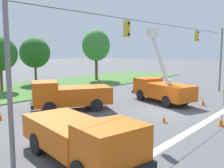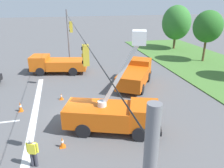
# 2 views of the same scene
# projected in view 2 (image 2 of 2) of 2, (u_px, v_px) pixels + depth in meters

# --- Properties ---
(ground_plane) EXTENTS (200.00, 200.00, 0.00)m
(ground_plane) POSITION_uv_depth(u_px,v_px,m) (80.00, 113.00, 17.14)
(ground_plane) COLOR #565659
(lane_markings) EXTENTS (17.60, 15.25, 0.01)m
(lane_markings) POSITION_uv_depth(u_px,v_px,m) (13.00, 121.00, 16.06)
(lane_markings) COLOR silver
(lane_markings) RESTS_ON ground
(signal_gantry) EXTENTS (26.20, 0.33, 7.20)m
(signal_gantry) POSITION_uv_depth(u_px,v_px,m) (77.00, 61.00, 15.56)
(signal_gantry) COLOR slate
(signal_gantry) RESTS_ON ground
(tree_far_west) EXTENTS (5.44, 4.66, 7.44)m
(tree_far_west) POSITION_uv_depth(u_px,v_px,m) (176.00, 23.00, 37.37)
(tree_far_west) COLOR brown
(tree_far_west) RESTS_ON ground
(tree_west) EXTENTS (3.86, 3.92, 7.03)m
(tree_west) POSITION_uv_depth(u_px,v_px,m) (208.00, 27.00, 29.44)
(tree_west) COLOR brown
(tree_west) RESTS_ON ground
(utility_truck_bucket_lift) EXTENTS (4.32, 6.75, 6.74)m
(utility_truck_bucket_lift) POSITION_uv_depth(u_px,v_px,m) (114.00, 113.00, 14.51)
(utility_truck_bucket_lift) COLOR #D6560F
(utility_truck_bucket_lift) RESTS_ON ground
(utility_truck_support_near) EXTENTS (3.82, 7.03, 2.12)m
(utility_truck_support_near) POSITION_uv_depth(u_px,v_px,m) (57.00, 64.00, 26.14)
(utility_truck_support_near) COLOR orange
(utility_truck_support_near) RESTS_ON ground
(utility_truck_support_far) EXTENTS (6.53, 5.32, 2.37)m
(utility_truck_support_far) POSITION_uv_depth(u_px,v_px,m) (135.00, 74.00, 22.17)
(utility_truck_support_far) COLOR #D6560F
(utility_truck_support_far) RESTS_ON ground
(road_worker) EXTENTS (0.35, 0.62, 1.77)m
(road_worker) POSITION_uv_depth(u_px,v_px,m) (33.00, 151.00, 11.42)
(road_worker) COLOR #383842
(road_worker) RESTS_ON ground
(traffic_cone_mid_left) EXTENTS (0.36, 0.36, 0.81)m
(traffic_cone_mid_left) POSITION_uv_depth(u_px,v_px,m) (20.00, 107.00, 17.33)
(traffic_cone_mid_left) COLOR orange
(traffic_cone_mid_left) RESTS_ON ground
(traffic_cone_mid_right) EXTENTS (0.36, 0.36, 0.60)m
(traffic_cone_mid_right) POSITION_uv_depth(u_px,v_px,m) (134.00, 68.00, 27.31)
(traffic_cone_mid_right) COLOR orange
(traffic_cone_mid_right) RESTS_ON ground
(traffic_cone_near_bucket) EXTENTS (0.36, 0.36, 0.60)m
(traffic_cone_near_bucket) POSITION_uv_depth(u_px,v_px,m) (61.00, 97.00, 19.42)
(traffic_cone_near_bucket) COLOR orange
(traffic_cone_near_bucket) RESTS_ON ground
(traffic_cone_lane_edge_a) EXTENTS (0.36, 0.36, 0.70)m
(traffic_cone_lane_edge_a) POSITION_uv_depth(u_px,v_px,m) (62.00, 142.00, 13.15)
(traffic_cone_lane_edge_a) COLOR orange
(traffic_cone_lane_edge_a) RESTS_ON ground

